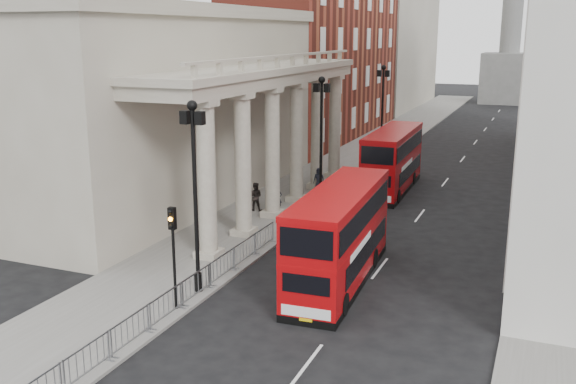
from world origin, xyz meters
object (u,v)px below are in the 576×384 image
at_px(lamp_post_south, 195,184).
at_px(traffic_light, 173,239).
at_px(lamp_post_mid, 321,132).
at_px(bus_far, 393,159).
at_px(lamp_post_north, 382,106).
at_px(bus_near, 340,234).
at_px(pedestrian_b, 255,197).
at_px(pedestrian_c, 319,179).
at_px(monument_column, 513,1).
at_px(pedestrian_a, 278,199).

bearing_deg(lamp_post_south, traffic_light, -87.16).
height_order(lamp_post_mid, bus_far, lamp_post_mid).
bearing_deg(lamp_post_north, bus_near, -79.46).
bearing_deg(traffic_light, lamp_post_mid, 90.32).
relative_size(bus_near, pedestrian_b, 5.58).
xyz_separation_m(traffic_light, pedestrian_c, (-1.39, 21.34, -2.16)).
relative_size(monument_column, lamp_post_south, 6.51).
height_order(traffic_light, pedestrian_c, traffic_light).
relative_size(bus_far, pedestrian_a, 6.67).
xyz_separation_m(lamp_post_south, lamp_post_north, (0.00, 32.00, 0.00)).
bearing_deg(bus_near, monument_column, 86.14).
bearing_deg(lamp_post_mid, pedestrian_a, -126.65).
xyz_separation_m(monument_column, lamp_post_mid, (-6.60, -72.00, -11.07)).
relative_size(pedestrian_a, pedestrian_b, 0.84).
distance_m(pedestrian_a, pedestrian_c, 5.98).
distance_m(lamp_post_north, pedestrian_a, 19.15).
bearing_deg(bus_near, pedestrian_c, 109.76).
distance_m(lamp_post_south, pedestrian_a, 14.10).
bearing_deg(monument_column, lamp_post_north, -96.72).
distance_m(traffic_light, pedestrian_c, 21.49).
height_order(lamp_post_mid, lamp_post_north, same).
bearing_deg(lamp_post_south, pedestrian_b, 104.21).
relative_size(lamp_post_south, bus_near, 0.82).
bearing_deg(lamp_post_north, pedestrian_b, -99.56).
relative_size(lamp_post_mid, bus_near, 0.82).
height_order(pedestrian_a, pedestrian_c, pedestrian_c).
relative_size(lamp_post_south, bus_far, 0.81).
height_order(lamp_post_north, bus_near, lamp_post_north).
distance_m(lamp_post_mid, traffic_light, 18.11).
xyz_separation_m(lamp_post_south, pedestrian_c, (-1.29, 19.32, -3.96)).
relative_size(lamp_post_north, pedestrian_c, 5.02).
height_order(bus_near, pedestrian_c, bus_near).
height_order(lamp_post_mid, pedestrian_c, lamp_post_mid).
height_order(lamp_post_south, lamp_post_north, same).
bearing_deg(traffic_light, bus_near, 47.52).
height_order(lamp_post_north, pedestrian_c, lamp_post_north).
xyz_separation_m(bus_near, pedestrian_c, (-6.57, 15.68, -1.32)).
distance_m(traffic_light, bus_near, 7.71).
height_order(traffic_light, bus_near, traffic_light).
bearing_deg(traffic_light, monument_column, 85.87).
xyz_separation_m(traffic_light, bus_far, (3.30, 23.90, -0.81)).
height_order(lamp_post_south, traffic_light, lamp_post_south).
distance_m(bus_near, pedestrian_b, 12.56).
distance_m(lamp_post_south, pedestrian_b, 13.75).
xyz_separation_m(lamp_post_south, lamp_post_mid, (0.00, 16.00, 0.00)).
relative_size(pedestrian_b, pedestrian_c, 1.10).
bearing_deg(pedestrian_a, lamp_post_north, 53.60).
distance_m(pedestrian_a, pedestrian_b, 1.42).
height_order(monument_column, lamp_post_north, monument_column).
distance_m(lamp_post_south, pedestrian_c, 19.77).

